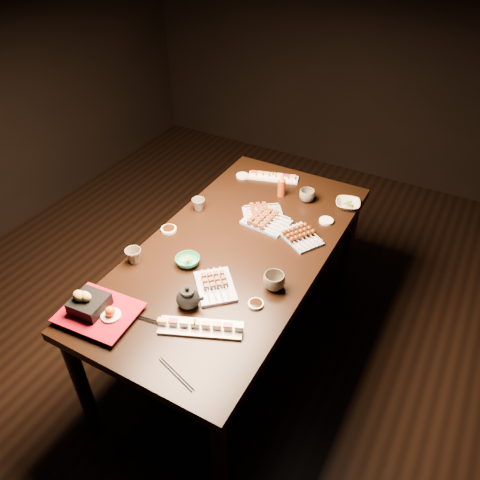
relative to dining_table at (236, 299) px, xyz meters
The scene contains 23 objects.
ground 0.42m from the dining_table, 152.09° to the right, with size 5.00×5.00×0.00m, color black.
dining_table is the anchor object (origin of this frame).
sushi_platter_near 0.69m from the dining_table, 75.83° to the right, with size 0.36×0.10×0.04m, color white, non-canonical shape.
sushi_platter_far 0.84m from the dining_table, 100.49° to the left, with size 0.32×0.09×0.04m, color white, non-canonical shape.
yakitori_plate_center 0.49m from the dining_table, 80.92° to the left, with size 0.24×0.18×0.06m, color #828EB6, non-canonical shape.
yakitori_plate_right 0.51m from the dining_table, 78.55° to the right, with size 0.23×0.17×0.06m, color #828EB6, non-canonical shape.
yakitori_plate_left 0.52m from the dining_table, 91.03° to the left, with size 0.22×0.16×0.06m, color #828EB6, non-canonical shape.
tsukune_plate 0.54m from the dining_table, 41.62° to the left, with size 0.22×0.16×0.05m, color #828EB6, non-canonical shape.
edamame_bowl_green 0.48m from the dining_table, 123.68° to the right, with size 0.12×0.12×0.04m, color #2A8257.
edamame_bowl_cream 0.86m from the dining_table, 59.40° to the left, with size 0.14×0.14×0.03m, color beige.
tempura_tray 0.88m from the dining_table, 112.72° to the right, with size 0.33×0.27×0.12m, color black, non-canonical shape.
teacup_near_left 0.66m from the dining_table, 139.15° to the right, with size 0.08×0.08×0.08m, color brown.
teacup_mid_right 0.54m from the dining_table, 29.10° to the right, with size 0.10×0.10×0.08m, color brown.
teacup_far_left 0.59m from the dining_table, 150.17° to the left, with size 0.08×0.08×0.07m, color brown.
teacup_far_right 0.74m from the dining_table, 75.62° to the left, with size 0.09×0.09×0.07m, color brown.
teapot 0.63m from the dining_table, 88.26° to the right, with size 0.13×0.13×0.11m, color black, non-canonical shape.
condiment_bottle 0.73m from the dining_table, 90.52° to the left, with size 0.05×0.05×0.14m, color maroon.
sauce_dish_west 0.55m from the dining_table, behind, with size 0.09×0.09×0.01m, color white.
sauce_dish_east 0.68m from the dining_table, 53.57° to the left, with size 0.08×0.08×0.01m, color white.
sauce_dish_se 0.57m from the dining_table, 47.74° to the right, with size 0.07×0.07×0.01m, color white.
sauce_dish_nw 0.82m from the dining_table, 115.85° to the left, with size 0.08×0.08×0.01m, color white.
chopsticks_near 0.73m from the dining_table, 97.85° to the right, with size 0.23×0.02×0.01m, color black, non-canonical shape.
chopsticks_se 0.90m from the dining_table, 77.24° to the right, with size 0.21×0.02×0.01m, color black, non-canonical shape.
Camera 1 is at (1.11, -1.55, 2.30)m, focal length 35.00 mm.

